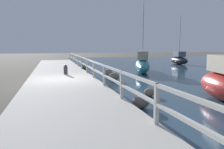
# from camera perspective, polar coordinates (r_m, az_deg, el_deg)

# --- Properties ---
(ground_plane) EXTENTS (120.00, 120.00, 0.00)m
(ground_plane) POSITION_cam_1_polar(r_m,az_deg,el_deg) (12.89, -12.80, -2.59)
(ground_plane) COLOR #4C473D
(dock_walkway) EXTENTS (3.87, 36.00, 0.33)m
(dock_walkway) POSITION_cam_1_polar(r_m,az_deg,el_deg) (12.86, -12.82, -1.86)
(dock_walkway) COLOR beige
(dock_walkway) RESTS_ON ground
(railing) EXTENTS (0.10, 32.50, 0.99)m
(railing) POSITION_cam_1_polar(r_m,az_deg,el_deg) (12.97, -4.81, 2.11)
(railing) COLOR beige
(railing) RESTS_ON dock_walkway
(boulder_far_strip) EXTENTS (0.48, 0.43, 0.36)m
(boulder_far_strip) POSITION_cam_1_polar(r_m,az_deg,el_deg) (9.75, 9.75, -4.61)
(boulder_far_strip) COLOR slate
(boulder_far_strip) RESTS_ON ground
(boulder_downstream) EXTENTS (0.70, 0.63, 0.53)m
(boulder_downstream) POSITION_cam_1_polar(r_m,az_deg,el_deg) (13.82, 0.44, -0.63)
(boulder_downstream) COLOR #666056
(boulder_downstream) RESTS_ON ground
(boulder_mid_strip) EXTENTS (0.73, 0.66, 0.55)m
(boulder_mid_strip) POSITION_cam_1_polar(r_m,az_deg,el_deg) (15.69, -1.12, 0.36)
(boulder_mid_strip) COLOR #666056
(boulder_mid_strip) RESTS_ON ground
(boulder_upstream) EXTENTS (0.60, 0.54, 0.45)m
(boulder_upstream) POSITION_cam_1_polar(r_m,az_deg,el_deg) (7.86, 7.51, -7.15)
(boulder_upstream) COLOR #666056
(boulder_upstream) RESTS_ON ground
(boulder_near_dock) EXTENTS (0.55, 0.49, 0.41)m
(boulder_near_dock) POSITION_cam_1_polar(r_m,az_deg,el_deg) (21.26, -6.98, 1.96)
(boulder_near_dock) COLOR slate
(boulder_near_dock) RESTS_ON ground
(boulder_water_edge) EXTENTS (0.65, 0.59, 0.49)m
(boulder_water_edge) POSITION_cam_1_polar(r_m,az_deg,el_deg) (22.40, -7.34, 2.33)
(boulder_water_edge) COLOR gray
(boulder_water_edge) RESTS_ON ground
(mooring_bollard) EXTENTS (0.26, 0.26, 0.64)m
(mooring_bollard) POSITION_cam_1_polar(r_m,az_deg,el_deg) (14.89, -12.03, 1.28)
(mooring_bollard) COLOR #333338
(mooring_bollard) RESTS_ON dock_walkway
(sailboat_black) EXTENTS (1.93, 4.19, 5.94)m
(sailboat_black) POSITION_cam_1_polar(r_m,az_deg,el_deg) (28.19, 17.11, 3.85)
(sailboat_black) COLOR black
(sailboat_black) RESTS_ON water_surface
(sailboat_teal) EXTENTS (3.37, 5.94, 6.75)m
(sailboat_teal) POSITION_cam_1_polar(r_m,az_deg,el_deg) (18.64, 7.96, 2.74)
(sailboat_teal) COLOR #1E707A
(sailboat_teal) RESTS_ON water_surface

